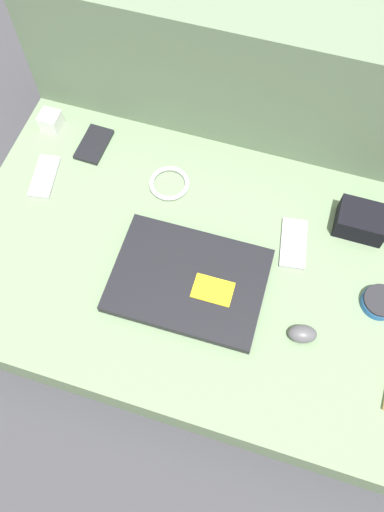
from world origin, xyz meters
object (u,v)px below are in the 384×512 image
phone_black (293,243)px  phone_small (94,144)px  laptop (189,280)px  computer_mouse (303,334)px  camera_pouch (361,221)px  speaker_puck (380,302)px  charger_brick (51,121)px  phone_silver (45,177)px

phone_black → phone_small: (-0.57, 0.13, 0.00)m
laptop → computer_mouse: 0.28m
phone_small → camera_pouch: 0.71m
phone_small → camera_pouch: (0.71, -0.04, 0.03)m
computer_mouse → speaker_puck: 0.20m
camera_pouch → charger_brick: bearing=175.5°
speaker_puck → camera_pouch: size_ratio=0.69×
phone_small → charger_brick: bearing=170.7°
phone_black → phone_small: size_ratio=1.17×
laptop → phone_black: 0.27m
laptop → computer_mouse: bearing=-10.9°
speaker_puck → charger_brick: charger_brick is taller
phone_black → phone_small: bearing=158.0°
phone_small → camera_pouch: bearing=-1.5°
speaker_puck → phone_black: (-0.21, 0.09, -0.01)m
camera_pouch → speaker_puck: bearing=-68.0°
phone_small → charger_brick: 0.13m
phone_black → camera_pouch: (0.14, 0.09, 0.03)m
phone_silver → phone_black: bearing=-10.1°
phone_black → computer_mouse: bearing=-82.2°
laptop → phone_silver: laptop is taller
laptop → camera_pouch: size_ratio=3.00×
phone_silver → phone_black: size_ratio=0.98×
phone_black → phone_small: 0.58m
charger_brick → phone_small: bearing=-11.0°
charger_brick → computer_mouse: bearing=-26.3°
laptop → speaker_puck: 0.43m
speaker_puck → computer_mouse: bearing=-140.3°
laptop → camera_pouch: bearing=36.0°
phone_black → phone_silver: bearing=171.1°
camera_pouch → phone_silver: bearing=-173.3°
speaker_puck → phone_small: (-0.78, 0.23, -0.01)m
laptop → phone_silver: bearing=158.2°
computer_mouse → speaker_puck: size_ratio=0.88×
phone_small → speaker_puck: bearing=-14.3°
computer_mouse → phone_silver: bearing=149.2°
computer_mouse → phone_black: (-0.06, 0.22, -0.01)m
phone_black → laptop: bearing=-150.0°
charger_brick → phone_black: bearing=-12.8°
phone_silver → laptop: bearing=-31.1°
laptop → phone_small: 0.47m
laptop → speaker_puck: bearing=9.4°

